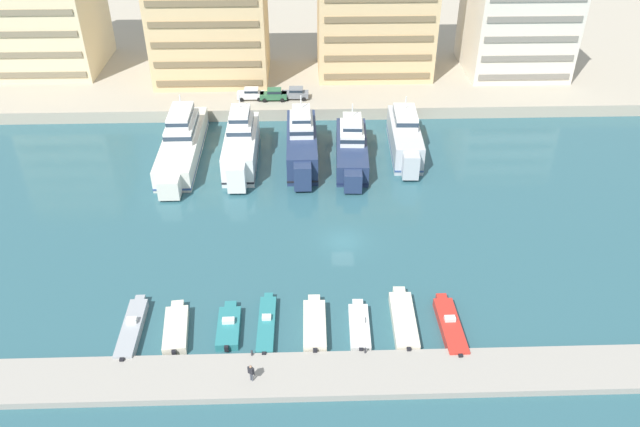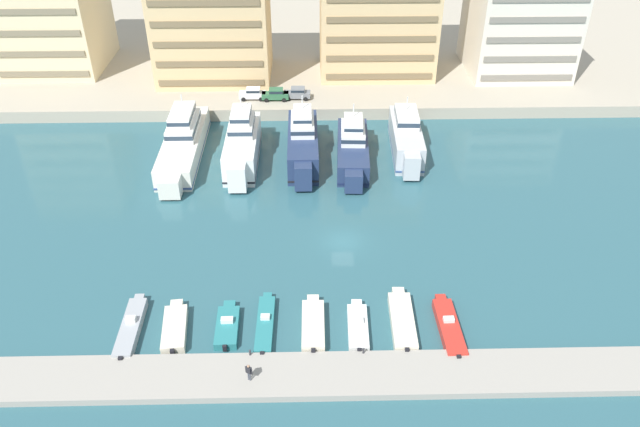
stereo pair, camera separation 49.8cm
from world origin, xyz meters
The scene contains 24 objects.
ground_plane centered at (0.00, 0.00, 0.00)m, with size 400.00×400.00×0.00m, color #2D5B66.
quay_promenade centered at (0.00, 65.46, 0.91)m, with size 180.00×70.00×1.83m, color #ADA38E.
pier_dock centered at (0.00, -19.39, 0.34)m, with size 120.00×4.89×0.68m, color #9E998E.
yacht_ivory_far_left centered at (-20.66, 20.16, 2.12)m, with size 4.81×22.20×7.80m.
yacht_white_left centered at (-12.51, 18.31, 2.57)m, with size 4.16×16.73×8.73m.
yacht_navy_mid_left centered at (-4.45, 18.78, 2.43)m, with size 4.05×17.23×8.28m.
yacht_navy_center_left centered at (2.21, 18.10, 2.00)m, with size 4.78×16.91×7.38m.
yacht_silver_center centered at (9.65, 20.38, 2.25)m, with size 4.35×16.26×7.28m.
motorboat_grey_far_left centered at (-20.33, -13.42, 0.48)m, with size 1.74×8.43×1.41m.
motorboat_cream_left centered at (-16.29, -13.51, 0.47)m, with size 2.66×6.82×0.93m.
motorboat_teal_mid_left centered at (-11.46, -13.32, 0.41)m, with size 2.15×6.21×1.19m.
motorboat_teal_center_left centered at (-7.97, -13.16, 0.39)m, with size 1.64×8.14×1.11m.
motorboat_cream_center centered at (-3.50, -13.52, 0.54)m, with size 2.13×7.27×1.08m.
motorboat_white_center_right centered at (0.64, -13.70, 0.42)m, with size 2.01×6.72×1.17m.
motorboat_cream_mid_right centered at (4.84, -13.05, 0.49)m, with size 2.31×8.40×0.97m.
motorboat_red_right centered at (9.05, -13.96, 0.45)m, with size 1.97×8.25×1.27m.
car_white_far_left centered at (-12.16, 34.45, 2.80)m, with size 4.12×1.96×1.80m.
car_green_left centered at (-8.65, 34.08, 2.80)m, with size 4.10×1.93×1.80m.
car_grey_mid_left centered at (-5.31, 34.44, 2.80)m, with size 4.16×2.05×1.80m.
apartment_block_left centered at (-18.79, 44.59, 11.32)m, with size 18.30×14.70×20.87m.
apartment_block_center_left centered at (31.30, 46.12, 9.78)m, with size 16.27×15.75×17.78m.
pedestrian_near_edge centered at (-8.91, -19.98, 1.72)m, with size 0.61×0.45×1.77m.
bollard_west centered at (-9.06, -17.20, 1.00)m, with size 0.20×0.20×0.61m.
bollard_west_mid centered at (0.86, -17.20, 1.00)m, with size 0.20×0.20×0.61m.
Camera 1 is at (-4.28, -55.26, 41.68)m, focal length 35.00 mm.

